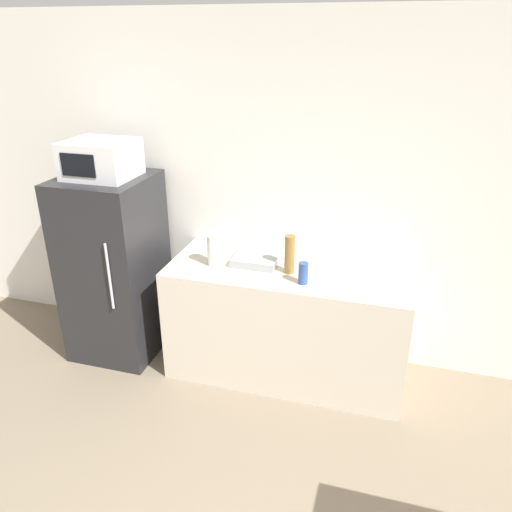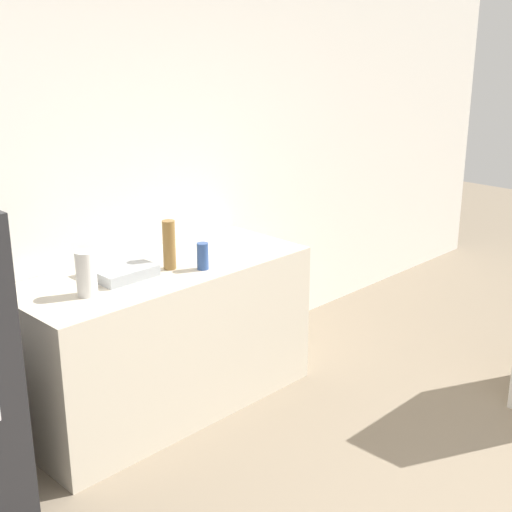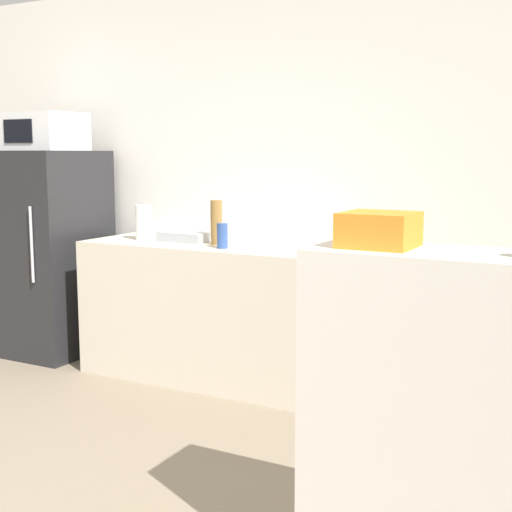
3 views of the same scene
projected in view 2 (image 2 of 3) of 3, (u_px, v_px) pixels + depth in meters
wall_back at (125, 182)px, 4.18m from camera, size 8.00×0.06×2.60m
counter at (165, 338)px, 4.16m from camera, size 1.75×0.71×0.88m
sink_basin at (119, 270)px, 3.88m from camera, size 0.32×0.32×0.06m
bottle_tall at (169, 245)px, 3.95m from camera, size 0.07×0.07×0.28m
bottle_short at (203, 256)px, 3.97m from camera, size 0.07×0.07×0.15m
paper_towel_roll at (86, 273)px, 3.57m from camera, size 0.10×0.10×0.23m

